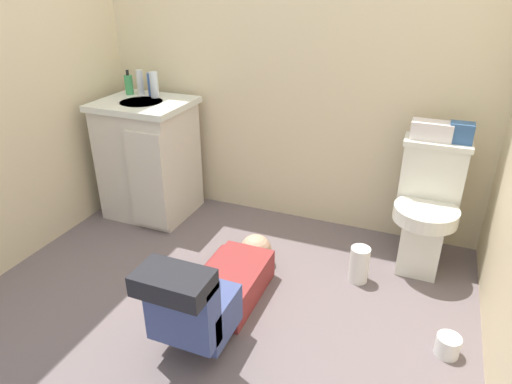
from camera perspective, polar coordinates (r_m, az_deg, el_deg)
The scene contains 14 objects.
ground_plane at distance 2.51m, azimuth -4.38°, elevation -13.82°, with size 3.07×3.09×0.04m, color #695C5E.
wall_back at distance 2.96m, azimuth 4.50°, elevation 18.47°, with size 2.73×0.08×2.40m, color beige.
toilet at distance 2.77m, azimuth 20.71°, elevation -1.91°, with size 0.36×0.46×0.75m.
vanity_cabinet at distance 3.24m, azimuth -13.34°, elevation 4.21°, with size 0.60×0.53×0.82m.
faucet at distance 3.23m, azimuth -12.74°, elevation 12.59°, with size 0.02×0.02×0.10m, color silver.
person_plumber at distance 2.29m, azimuth -5.07°, elevation -12.12°, with size 0.39×1.06×0.52m.
tissue_box at distance 2.69m, azimuth 21.30°, elevation 7.26°, with size 0.22×0.11×0.10m, color silver.
toiletry_bag at distance 2.70m, azimuth 24.49°, elevation 6.82°, with size 0.12×0.09×0.11m, color #33598C.
soap_dispenser at distance 3.32m, azimuth -15.76°, elevation 12.94°, with size 0.06×0.06×0.17m.
bottle_white at distance 3.28m, azimuth -14.41°, elevation 13.25°, with size 0.05×0.05×0.17m, color silver.
bottle_blue at distance 3.24m, azimuth -13.16°, elevation 13.07°, with size 0.04×0.04×0.15m, color #3D63BD.
bottle_clear at distance 3.18m, azimuth -12.74°, elevation 13.06°, with size 0.05×0.05×0.17m, color silver.
paper_towel_roll at distance 2.63m, azimuth 12.89°, elevation -8.90°, with size 0.11×0.11×0.21m, color white.
toilet_paper_roll at distance 2.35m, azimuth 23.04°, elevation -17.42°, with size 0.11×0.11×0.10m, color white.
Camera 1 is at (0.89, -1.71, 1.59)m, focal length 31.69 mm.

